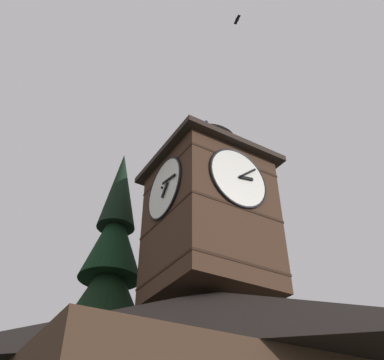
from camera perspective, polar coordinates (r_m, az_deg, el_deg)
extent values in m
pyramid|color=black|center=(14.43, 2.69, -20.94)|extent=(13.14, 12.46, 3.39)
cube|color=#422B1E|center=(17.11, 2.34, -6.75)|extent=(4.12, 4.12, 5.82)
cube|color=black|center=(16.15, 2.53, -13.62)|extent=(4.16, 4.16, 0.10)
cube|color=black|center=(17.09, 2.34, -6.84)|extent=(4.16, 4.16, 0.10)
cube|color=black|center=(18.25, 2.18, -0.84)|extent=(4.16, 4.16, 0.10)
cylinder|color=white|center=(16.38, 6.23, 0.26)|extent=(2.57, 0.10, 2.57)
torus|color=black|center=(16.36, 6.28, 0.30)|extent=(2.67, 0.10, 2.67)
cube|color=black|center=(16.51, 7.31, 0.26)|extent=(0.65, 0.04, 0.23)
cube|color=black|center=(16.72, 7.47, 0.94)|extent=(0.86, 0.04, 0.74)
sphere|color=black|center=(16.31, 6.46, 0.46)|extent=(0.10, 0.10, 0.10)
cylinder|color=white|center=(16.89, -3.71, -1.14)|extent=(0.10, 2.57, 2.57)
torus|color=black|center=(16.88, -3.78, -1.11)|extent=(0.10, 2.67, 2.67)
cube|color=black|center=(16.55, -3.68, -1.33)|extent=(0.04, 0.53, 0.55)
cube|color=black|center=(16.53, -3.15, 0.12)|extent=(0.04, 1.05, 0.28)
sphere|color=black|center=(16.85, -4.04, -1.03)|extent=(0.10, 0.10, 0.10)
cube|color=#2D231E|center=(18.77, 2.12, 1.37)|extent=(4.82, 4.82, 0.25)
cylinder|color=beige|center=(19.28, 2.06, 3.31)|extent=(2.41, 2.41, 1.39)
cylinder|color=#2D2319|center=(18.95, 2.10, 2.09)|extent=(2.47, 2.47, 0.10)
cylinder|color=#2D2319|center=(19.17, 2.07, 2.90)|extent=(2.47, 2.47, 0.10)
cylinder|color=#2D2319|center=(19.39, 2.05, 3.70)|extent=(2.47, 2.47, 0.10)
cylinder|color=#2D2319|center=(19.61, 2.03, 4.49)|extent=(2.47, 2.47, 0.10)
cone|color=#384251|center=(20.15, 1.98, 6.25)|extent=(2.71, 2.71, 1.28)
sphere|color=#384251|center=(20.65, 1.94, 7.78)|extent=(0.16, 0.16, 0.16)
cone|color=black|center=(18.63, -11.21, -14.59)|extent=(3.63, 3.63, 3.85)
cone|color=black|center=(19.64, -10.38, -7.86)|extent=(2.69, 2.69, 3.80)
cone|color=black|center=(21.06, -9.59, -1.21)|extent=(1.75, 1.75, 4.32)
cone|color=black|center=(24.72, 10.78, -21.09)|extent=(3.50, 3.50, 2.44)
cone|color=black|center=(25.25, 10.29, -16.94)|extent=(2.68, 2.68, 2.65)
cone|color=black|center=(25.88, 9.86, -13.15)|extent=(1.86, 1.86, 2.69)
ellipsoid|color=black|center=(20.57, 6.07, 20.58)|extent=(0.20, 0.14, 0.10)
cube|color=black|center=(20.63, 5.93, 20.32)|extent=(0.18, 0.26, 0.05)
cube|color=black|center=(20.51, 6.21, 20.83)|extent=(0.18, 0.26, 0.05)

